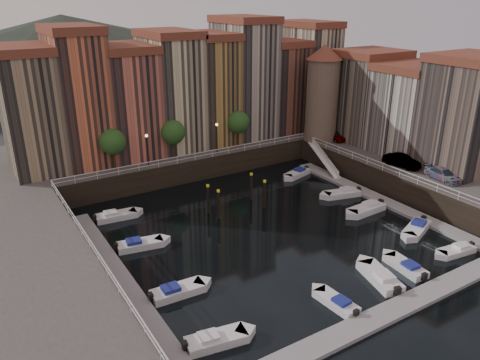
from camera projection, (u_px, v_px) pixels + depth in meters
ground at (263, 229)px, 49.96m from camera, size 200.00×200.00×0.00m
quay_far at (166, 151)px, 69.95m from camera, size 80.00×20.00×3.00m
quay_right at (448, 173)px, 61.50m from camera, size 20.00×36.00×3.00m
dock_left at (118, 277)px, 41.20m from camera, size 2.00×28.00×0.35m
dock_right at (378, 198)px, 57.02m from camera, size 2.00×28.00×0.35m
dock_near at (387, 314)px, 36.47m from camera, size 30.00×2.00×0.35m
mountains at (53, 52)px, 134.78m from camera, size 145.00×100.00×18.00m
far_terrace at (190, 88)px, 66.09m from camera, size 48.70×10.30×17.50m
right_terrace at (413, 105)px, 62.37m from camera, size 9.30×24.30×14.00m
corner_tower at (322, 92)px, 67.41m from camera, size 5.20×5.20×13.80m
promenade_trees at (178, 132)px, 61.25m from camera, size 21.20×3.20×5.20m
street_lamps at (183, 138)px, 60.88m from camera, size 10.36×0.36×4.18m
railings at (239, 182)px, 52.42m from camera, size 36.08×34.04×0.52m
gangway at (324, 158)px, 65.51m from camera, size 2.78×8.32×3.73m
mooring_pilings at (236, 196)px, 53.87m from camera, size 6.57×3.10×3.78m
boat_left_0 at (215, 340)px, 33.39m from camera, size 4.84×2.43×1.09m
boat_left_1 at (176, 291)px, 38.87m from camera, size 4.80×1.92×1.09m
boat_left_3 at (139, 244)px, 46.13m from camera, size 4.82×2.45×1.08m
boat_left_4 at (115, 216)px, 52.06m from camera, size 4.78×2.14×1.08m
boat_right_0 at (457, 250)px, 45.15m from camera, size 4.22×1.97×0.95m
boat_right_1 at (417, 228)px, 49.29m from camera, size 4.92×3.31×1.11m
boat_right_2 at (367, 209)px, 53.72m from camera, size 5.14×2.10×1.17m
boat_right_3 at (343, 193)px, 57.96m from camera, size 4.88×2.76×1.09m
boat_right_4 at (298, 173)px, 64.48m from camera, size 4.62×2.72×1.04m
boat_near_1 at (337, 302)px, 37.53m from camera, size 1.81×4.26×0.97m
boat_near_2 at (380, 278)px, 40.70m from camera, size 3.01×5.28×1.18m
boat_near_3 at (406, 267)px, 42.41m from camera, size 2.01×4.55×1.03m
car_a at (334, 136)px, 69.50m from camera, size 2.00×4.41×1.47m
car_b at (402, 162)px, 58.75m from camera, size 2.52×4.92×1.55m
car_c at (443, 175)px, 54.62m from camera, size 2.39×4.89×1.37m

